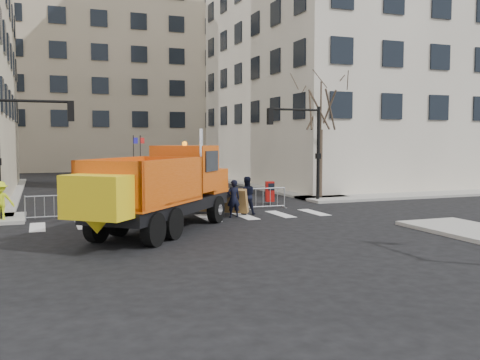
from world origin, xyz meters
name	(u,v)px	position (x,y,z in m)	size (l,w,h in m)	color
ground	(235,241)	(0.00, 0.00, 0.00)	(120.00, 120.00, 0.00)	black
sidewalk_back	(177,209)	(0.00, 8.50, 0.07)	(64.00, 5.00, 0.15)	gray
building_far	(92,71)	(0.00, 52.00, 12.00)	(30.00, 18.00, 24.00)	tan
traffic_light_right	(318,154)	(8.50, 9.50, 2.70)	(0.18, 0.18, 5.40)	black
crowd_barriers	(166,202)	(-0.75, 7.60, 0.55)	(12.60, 0.60, 1.10)	#9EA0A5
street_tree	(321,136)	(9.20, 10.50, 3.75)	(3.00, 3.00, 7.50)	#382B21
plow_truck	(159,187)	(-2.11, 2.56, 1.76)	(8.68, 9.56, 3.97)	black
cop_a	(233,199)	(1.88, 5.34, 0.86)	(0.63, 0.41, 1.72)	black
cop_b	(246,196)	(2.75, 5.99, 0.90)	(0.88, 0.68, 1.80)	black
cop_c	(220,194)	(1.76, 6.96, 0.92)	(1.08, 0.45, 1.84)	black
worker	(1,201)	(-7.93, 7.13, 0.97)	(1.05, 0.61, 1.63)	#CDE31A
newspaper_box	(270,191)	(5.42, 9.29, 0.70)	(0.45, 0.40, 1.10)	#A5100C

